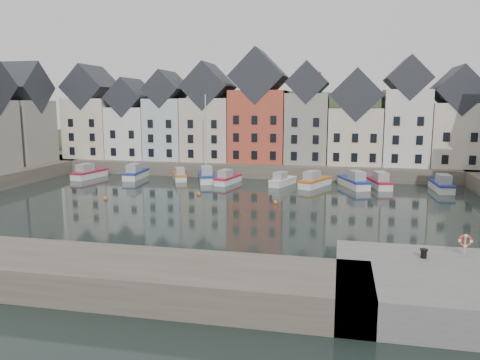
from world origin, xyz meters
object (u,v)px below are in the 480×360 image
(boat_a, at_px, (89,173))
(life_ring_post, at_px, (465,241))
(mooring_bollard, at_px, (424,253))
(boat_d, at_px, (206,176))

(boat_a, xyz_separation_m, life_ring_post, (45.16, -33.98, 2.11))
(mooring_bollard, bearing_deg, boat_d, 123.87)
(boat_a, height_order, life_ring_post, life_ring_post)
(life_ring_post, bearing_deg, mooring_bollard, -154.85)
(mooring_bollard, height_order, life_ring_post, life_ring_post)
(boat_a, bearing_deg, life_ring_post, -27.64)
(boat_d, distance_m, life_ring_post, 43.87)
(boat_a, xyz_separation_m, boat_d, (18.46, 0.76, 0.08))
(boat_a, relative_size, mooring_bollard, 12.14)
(mooring_bollard, relative_size, life_ring_post, 0.43)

